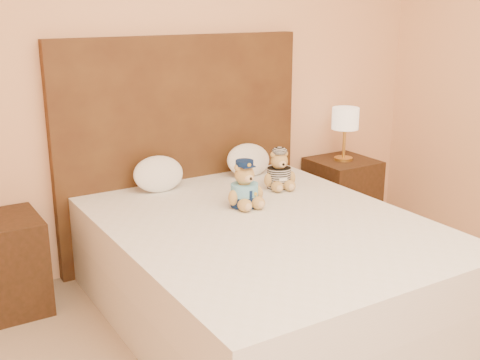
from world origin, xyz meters
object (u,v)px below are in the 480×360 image
Objects in this scene: bed at (264,268)px; teddy_police at (244,184)px; pillow_right at (248,158)px; nightstand_left at (2,265)px; nightstand_right at (341,194)px; lamp at (345,121)px; teddy_prisoner at (279,169)px; pillow_left at (158,172)px.

teddy_police reaches higher than bed.
teddy_police is at bearing -124.16° from pillow_right.
pillow_right is at bearing 1.03° from nightstand_left.
nightstand_left is 1.00× the size of nightstand_right.
teddy_police is (-1.21, -0.52, 0.41)m from nightstand_right.
lamp is at bearing -2.06° from pillow_right.
pillow_right is (-0.00, 0.37, -0.01)m from teddy_prisoner.
teddy_prisoner reaches higher than nightstand_left.
pillow_right is at bearing 56.78° from teddy_police.
pillow_left is at bearing 178.86° from lamp.
pillow_left is (-0.30, 0.55, -0.02)m from teddy_police.
bed is at bearing -147.38° from nightstand_right.
lamp is at bearing 0.00° from nightstand_left.
nightstand_left is 1.07m from pillow_left.
teddy_police is 0.83× the size of pillow_right.
teddy_prisoner is (0.38, 0.19, -0.01)m from teddy_police.
pillow_left is (-1.51, 0.03, 0.39)m from nightstand_right.
pillow_left is (-0.68, 0.37, -0.01)m from teddy_prisoner.
nightstand_left is 1.71m from pillow_right.
nightstand_right is 1.38× the size of lamp.
pillow_right is (-0.83, 0.03, 0.39)m from nightstand_right.
bed is at bearing -147.38° from lamp.
pillow_left is at bearing 1.73° from nightstand_left.
pillow_right is at bearing 0.00° from pillow_left.
pillow_right reaches higher than bed.
pillow_right is at bearing 63.39° from bed.
nightstand_left is at bearing -179.02° from teddy_prisoner.
lamp is at bearing -1.14° from pillow_left.
teddy_police is 0.67m from pillow_right.
lamp is 1.52m from pillow_left.
lamp is at bearing 180.00° from nightstand_right.
pillow_left is 0.67m from pillow_right.
teddy_police is (1.29, -0.52, 0.41)m from nightstand_left.
bed is 5.00× the size of lamp.
teddy_prisoner is at bearing -158.02° from nightstand_right.
bed is at bearing -97.41° from teddy_police.
lamp reaches higher than teddy_prisoner.
nightstand_right is 0.92m from pillow_right.
teddy_police reaches higher than teddy_prisoner.
teddy_prisoner is at bearing -11.38° from nightstand_left.
lamp reaches higher than bed.
nightstand_right is at bearing -1.14° from pillow_left.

